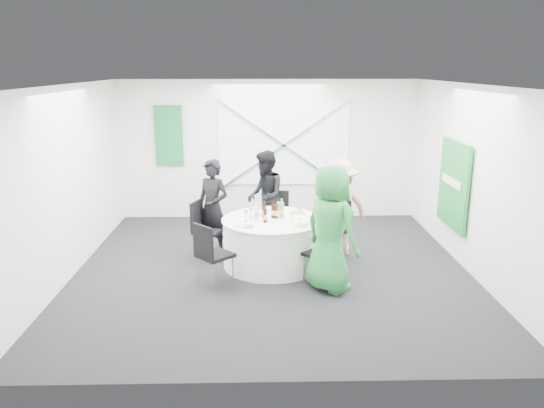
{
  "coord_description": "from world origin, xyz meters",
  "views": [
    {
      "loc": [
        -0.19,
        -7.66,
        3.07
      ],
      "look_at": [
        0.0,
        0.2,
        1.0
      ],
      "focal_mm": 35.0,
      "sensor_mm": 36.0,
      "label": 1
    }
  ],
  "objects_px": {
    "chair_front_right": "(324,249)",
    "green_water_bottle": "(282,210)",
    "person_woman_pink": "(340,208)",
    "clear_water_bottle": "(256,214)",
    "person_woman_green": "(330,228)",
    "chair_back_left": "(204,225)",
    "banquet_table": "(272,242)",
    "chair_front_left": "(210,250)",
    "chair_back": "(277,213)",
    "chair_back_right": "(336,223)",
    "person_man_back_left": "(213,207)",
    "person_man_back": "(265,196)"
  },
  "relations": [
    {
      "from": "chair_front_right",
      "to": "green_water_bottle",
      "type": "distance_m",
      "value": 1.06
    },
    {
      "from": "chair_back_left",
      "to": "banquet_table",
      "type": "bearing_deg",
      "value": -90.0
    },
    {
      "from": "chair_back",
      "to": "chair_back_right",
      "type": "bearing_deg",
      "value": -32.06
    },
    {
      "from": "person_man_back",
      "to": "chair_back_left",
      "type": "bearing_deg",
      "value": -54.42
    },
    {
      "from": "chair_back",
      "to": "chair_back_left",
      "type": "relative_size",
      "value": 0.98
    },
    {
      "from": "person_man_back",
      "to": "person_woman_pink",
      "type": "relative_size",
      "value": 1.01
    },
    {
      "from": "banquet_table",
      "to": "chair_front_left",
      "type": "relative_size",
      "value": 1.65
    },
    {
      "from": "chair_back_right",
      "to": "person_man_back_left",
      "type": "xyz_separation_m",
      "value": [
        -2.02,
        0.2,
        0.22
      ]
    },
    {
      "from": "person_man_back",
      "to": "chair_front_right",
      "type": "bearing_deg",
      "value": 18.64
    },
    {
      "from": "person_man_back_left",
      "to": "green_water_bottle",
      "type": "relative_size",
      "value": 5.3
    },
    {
      "from": "person_man_back_left",
      "to": "person_man_back",
      "type": "relative_size",
      "value": 0.98
    },
    {
      "from": "banquet_table",
      "to": "chair_back",
      "type": "height_order",
      "value": "chair_back"
    },
    {
      "from": "banquet_table",
      "to": "green_water_bottle",
      "type": "relative_size",
      "value": 5.19
    },
    {
      "from": "person_woman_pink",
      "to": "person_woman_green",
      "type": "relative_size",
      "value": 0.9
    },
    {
      "from": "chair_back_left",
      "to": "person_man_back",
      "type": "height_order",
      "value": "person_man_back"
    },
    {
      "from": "chair_back",
      "to": "person_woman_green",
      "type": "distance_m",
      "value": 2.17
    },
    {
      "from": "chair_front_left",
      "to": "person_man_back_left",
      "type": "bearing_deg",
      "value": -40.39
    },
    {
      "from": "person_woman_pink",
      "to": "green_water_bottle",
      "type": "bearing_deg",
      "value": -1.39
    },
    {
      "from": "banquet_table",
      "to": "chair_back",
      "type": "relative_size",
      "value": 1.69
    },
    {
      "from": "chair_front_left",
      "to": "chair_back",
      "type": "bearing_deg",
      "value": -70.75
    },
    {
      "from": "chair_back",
      "to": "person_man_back",
      "type": "relative_size",
      "value": 0.57
    },
    {
      "from": "banquet_table",
      "to": "green_water_bottle",
      "type": "xyz_separation_m",
      "value": [
        0.15,
        0.09,
        0.5
      ]
    },
    {
      "from": "person_woman_pink",
      "to": "chair_back_right",
      "type": "bearing_deg",
      "value": 35.85
    },
    {
      "from": "chair_back",
      "to": "chair_back_left",
      "type": "distance_m",
      "value": 1.41
    },
    {
      "from": "person_woman_pink",
      "to": "clear_water_bottle",
      "type": "xyz_separation_m",
      "value": [
        -1.36,
        -0.54,
        0.06
      ]
    },
    {
      "from": "person_woman_green",
      "to": "chair_back",
      "type": "bearing_deg",
      "value": -21.85
    },
    {
      "from": "person_man_back_left",
      "to": "green_water_bottle",
      "type": "distance_m",
      "value": 1.21
    },
    {
      "from": "chair_back_left",
      "to": "person_man_back_left",
      "type": "xyz_separation_m",
      "value": [
        0.14,
        0.16,
        0.24
      ]
    },
    {
      "from": "banquet_table",
      "to": "chair_back_left",
      "type": "relative_size",
      "value": 1.66
    },
    {
      "from": "chair_back_left",
      "to": "chair_front_left",
      "type": "relative_size",
      "value": 1.0
    },
    {
      "from": "chair_front_right",
      "to": "chair_front_left",
      "type": "bearing_deg",
      "value": -41.32
    },
    {
      "from": "chair_front_right",
      "to": "clear_water_bottle",
      "type": "height_order",
      "value": "clear_water_bottle"
    },
    {
      "from": "chair_back_left",
      "to": "person_woman_green",
      "type": "relative_size",
      "value": 0.53
    },
    {
      "from": "person_woman_green",
      "to": "person_man_back",
      "type": "bearing_deg",
      "value": -18.13
    },
    {
      "from": "chair_back_left",
      "to": "chair_front_left",
      "type": "bearing_deg",
      "value": -150.05
    },
    {
      "from": "chair_back_right",
      "to": "person_man_back",
      "type": "xyz_separation_m",
      "value": [
        -1.15,
        0.88,
        0.23
      ]
    },
    {
      "from": "chair_front_right",
      "to": "chair_front_left",
      "type": "height_order",
      "value": "chair_front_left"
    },
    {
      "from": "chair_back_left",
      "to": "green_water_bottle",
      "type": "xyz_separation_m",
      "value": [
        1.26,
        -0.31,
        0.33
      ]
    },
    {
      "from": "chair_front_right",
      "to": "person_woman_green",
      "type": "relative_size",
      "value": 0.49
    },
    {
      "from": "person_woman_pink",
      "to": "clear_water_bottle",
      "type": "bearing_deg",
      "value": -1.03
    },
    {
      "from": "banquet_table",
      "to": "person_man_back_left",
      "type": "distance_m",
      "value": 1.19
    },
    {
      "from": "chair_back",
      "to": "person_man_back_left",
      "type": "distance_m",
      "value": 1.23
    },
    {
      "from": "banquet_table",
      "to": "clear_water_bottle",
      "type": "relative_size",
      "value": 5.67
    },
    {
      "from": "person_man_back_left",
      "to": "person_man_back",
      "type": "xyz_separation_m",
      "value": [
        0.87,
        0.68,
        0.02
      ]
    },
    {
      "from": "chair_back_left",
      "to": "chair_front_right",
      "type": "bearing_deg",
      "value": -101.19
    },
    {
      "from": "chair_back_right",
      "to": "green_water_bottle",
      "type": "height_order",
      "value": "green_water_bottle"
    },
    {
      "from": "chair_front_right",
      "to": "person_woman_pink",
      "type": "xyz_separation_m",
      "value": [
        0.39,
        1.18,
        0.3
      ]
    },
    {
      "from": "person_man_back",
      "to": "clear_water_bottle",
      "type": "xyz_separation_m",
      "value": [
        -0.15,
        -1.32,
        0.05
      ]
    },
    {
      "from": "person_man_back_left",
      "to": "person_woman_pink",
      "type": "distance_m",
      "value": 2.08
    },
    {
      "from": "chair_front_left",
      "to": "clear_water_bottle",
      "type": "relative_size",
      "value": 3.43
    }
  ]
}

